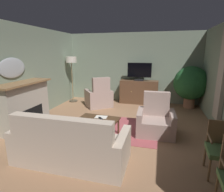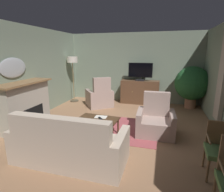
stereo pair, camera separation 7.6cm
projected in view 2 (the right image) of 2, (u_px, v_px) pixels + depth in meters
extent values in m
cube|color=#936B4C|center=(113.00, 131.00, 4.92)|extent=(5.98, 6.90, 0.04)
cube|color=gray|center=(133.00, 68.00, 7.58)|extent=(5.98, 0.10, 2.84)
cube|color=gray|center=(23.00, 74.00, 5.31)|extent=(0.10, 6.90, 2.84)
cube|color=#B2A393|center=(223.00, 73.00, 4.42)|extent=(0.10, 0.44, 2.38)
cube|color=#9E474C|center=(118.00, 128.00, 5.01)|extent=(2.14, 1.76, 0.01)
cube|color=#4C4C51|center=(40.00, 127.00, 5.05)|extent=(0.50, 1.76, 0.04)
cube|color=#ADA393|center=(24.00, 106.00, 5.02)|extent=(0.49, 1.56, 1.23)
cube|color=black|center=(32.00, 116.00, 5.04)|extent=(0.10, 0.88, 0.52)
cube|color=olive|center=(23.00, 83.00, 4.86)|extent=(0.61, 1.72, 0.05)
ellipsoid|color=#B2B7BF|center=(13.00, 68.00, 4.84)|extent=(0.06, 0.91, 0.54)
cube|color=#402A1C|center=(139.00, 103.00, 7.48)|extent=(1.45, 0.41, 0.06)
cube|color=brown|center=(140.00, 92.00, 7.38)|extent=(1.51, 0.47, 0.95)
sphere|color=tan|center=(132.00, 92.00, 7.21)|extent=(0.03, 0.03, 0.03)
sphere|color=tan|center=(146.00, 93.00, 7.06)|extent=(0.03, 0.03, 0.03)
cube|color=black|center=(140.00, 80.00, 7.21)|extent=(0.34, 0.20, 0.06)
cylinder|color=black|center=(140.00, 78.00, 7.20)|extent=(0.04, 0.04, 0.08)
cube|color=black|center=(140.00, 70.00, 7.12)|extent=(0.94, 0.05, 0.57)
cube|color=black|center=(140.00, 70.00, 7.09)|extent=(0.90, 0.01, 0.53)
cube|color=#422B19|center=(98.00, 119.00, 4.53)|extent=(1.03, 0.60, 0.03)
cylinder|color=#422B19|center=(118.00, 126.00, 4.63)|extent=(0.04, 0.04, 0.42)
cylinder|color=#422B19|center=(87.00, 122.00, 4.92)|extent=(0.04, 0.04, 0.42)
cylinder|color=#422B19|center=(112.00, 133.00, 4.23)|extent=(0.04, 0.04, 0.42)
cylinder|color=#422B19|center=(79.00, 128.00, 4.53)|extent=(0.04, 0.04, 0.42)
cube|color=black|center=(100.00, 118.00, 4.48)|extent=(0.15, 0.16, 0.02)
cube|color=silver|center=(101.00, 117.00, 4.60)|extent=(0.31, 0.24, 0.01)
cube|color=#C6B29E|center=(71.00, 150.00, 3.50)|extent=(1.84, 0.94, 0.44)
cube|color=#C6B29E|center=(58.00, 134.00, 3.03)|extent=(1.84, 0.20, 0.58)
cube|color=#C6B29E|center=(27.00, 138.00, 3.73)|extent=(0.15, 0.94, 0.66)
cube|color=#C6B29E|center=(121.00, 152.00, 3.21)|extent=(0.15, 0.94, 0.66)
cube|color=slate|center=(52.00, 135.00, 3.36)|extent=(0.37, 0.15, 0.36)
cube|color=#A3897F|center=(155.00, 127.00, 4.62)|extent=(0.70, 0.85, 0.40)
cube|color=#A3897F|center=(156.00, 104.00, 4.80)|extent=(0.67, 0.20, 0.64)
cube|color=#A3897F|center=(172.00, 124.00, 4.50)|extent=(0.16, 0.83, 0.60)
cube|color=#A3897F|center=(140.00, 122.00, 4.69)|extent=(0.16, 0.83, 0.60)
cube|color=#A3897F|center=(99.00, 100.00, 7.07)|extent=(1.04, 1.09, 0.44)
cube|color=#A3897F|center=(102.00, 87.00, 6.61)|extent=(0.62, 0.53, 0.72)
cube|color=#A3897F|center=(90.00, 99.00, 6.91)|extent=(0.63, 0.78, 0.64)
cube|color=#A3897F|center=(109.00, 97.00, 7.18)|extent=(0.63, 0.78, 0.64)
cylinder|color=brown|center=(215.00, 187.00, 2.54)|extent=(0.04, 0.04, 0.41)
cylinder|color=brown|center=(222.00, 167.00, 2.24)|extent=(0.06, 0.39, 0.03)
cube|color=#4C703D|center=(220.00, 152.00, 2.97)|extent=(0.46, 0.52, 0.08)
cube|color=brown|center=(219.00, 134.00, 3.13)|extent=(0.40, 0.06, 0.46)
cylinder|color=brown|center=(208.00, 171.00, 2.89)|extent=(0.04, 0.04, 0.41)
cylinder|color=brown|center=(204.00, 157.00, 3.29)|extent=(0.04, 0.04, 0.41)
cylinder|color=brown|center=(208.00, 138.00, 2.98)|extent=(0.06, 0.40, 0.03)
cylinder|color=#99664C|center=(190.00, 103.00, 6.83)|extent=(0.39, 0.39, 0.39)
sphere|color=#235B2D|center=(192.00, 83.00, 6.66)|extent=(1.24, 1.24, 1.24)
cylinder|color=#4C4233|center=(74.00, 101.00, 7.80)|extent=(0.35, 0.35, 0.04)
cylinder|color=olive|center=(73.00, 82.00, 7.61)|extent=(0.03, 0.03, 1.65)
cylinder|color=beige|center=(72.00, 60.00, 7.39)|extent=(0.43, 0.43, 0.24)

